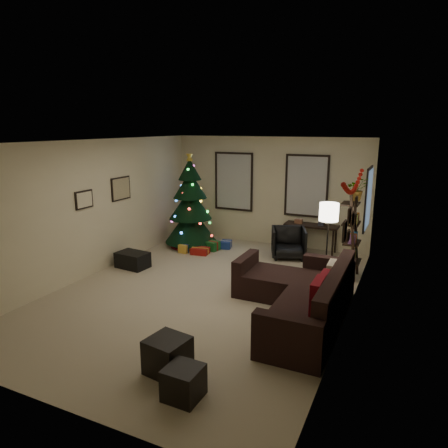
{
  "coord_description": "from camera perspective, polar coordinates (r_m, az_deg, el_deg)",
  "views": [
    {
      "loc": [
        3.27,
        -6.22,
        2.96
      ],
      "look_at": [
        0.1,
        0.6,
        1.15
      ],
      "focal_mm": 32.92,
      "sensor_mm": 36.0,
      "label": 1
    }
  ],
  "objects": [
    {
      "name": "ottoman_far",
      "position": [
        4.89,
        -5.63,
        -21.07
      ],
      "size": [
        0.4,
        0.4,
        0.37
      ],
      "primitive_type": "cube",
      "rotation": [
        0.0,
        0.0,
        -0.03
      ],
      "color": "black",
      "rests_on": "floor"
    },
    {
      "name": "christmas_tree",
      "position": [
        10.19,
        -4.69,
        2.31
      ],
      "size": [
        1.28,
        1.28,
        2.39
      ],
      "rotation": [
        0.0,
        0.0,
        -0.15
      ],
      "color": "black",
      "rests_on": "floor"
    },
    {
      "name": "potted_plant",
      "position": [
        8.2,
        17.97,
        5.08
      ],
      "size": [
        0.67,
        0.66,
        0.57
      ],
      "primitive_type": "imported",
      "rotation": [
        0.0,
        0.0,
        0.66
      ],
      "color": "#4C4C4C",
      "rests_on": "bookshelf"
    },
    {
      "name": "stocking_left",
      "position": [
        10.5,
        5.74,
        5.59
      ],
      "size": [
        0.2,
        0.05,
        0.36
      ],
      "color": "#990F0C",
      "rests_on": "wall_back"
    },
    {
      "name": "desk",
      "position": [
        9.96,
        12.03,
        -0.51
      ],
      "size": [
        1.25,
        0.45,
        0.68
      ],
      "color": "black",
      "rests_on": "floor"
    },
    {
      "name": "ottoman_near",
      "position": [
        5.31,
        -7.82,
        -17.62
      ],
      "size": [
        0.53,
        0.53,
        0.44
      ],
      "primitive_type": "cube",
      "rotation": [
        0.0,
        0.0,
        -0.15
      ],
      "color": "black",
      "rests_on": "floor"
    },
    {
      "name": "bookshelf",
      "position": [
        8.42,
        17.49,
        -1.71
      ],
      "size": [
        0.3,
        0.51,
        1.73
      ],
      "color": "black",
      "rests_on": "floor"
    },
    {
      "name": "storage_bin",
      "position": [
        9.0,
        -12.57,
        -4.89
      ],
      "size": [
        0.7,
        0.5,
        0.33
      ],
      "primitive_type": "cube",
      "rotation": [
        0.0,
        0.0,
        -0.09
      ],
      "color": "black",
      "rests_on": "floor"
    },
    {
      "name": "wall_right",
      "position": [
        6.47,
        17.3,
        -1.49
      ],
      "size": [
        0.0,
        7.0,
        7.0
      ],
      "primitive_type": "plane",
      "rotation": [
        1.57,
        0.0,
        -1.57
      ],
      "color": "beige",
      "rests_on": "floor"
    },
    {
      "name": "wall_back",
      "position": [
        10.38,
        6.28,
        4.52
      ],
      "size": [
        5.0,
        0.0,
        5.0
      ],
      "primitive_type": "plane",
      "rotation": [
        1.57,
        0.0,
        0.0
      ],
      "color": "beige",
      "rests_on": "floor"
    },
    {
      "name": "window_back_right",
      "position": [
        10.06,
        11.4,
        5.21
      ],
      "size": [
        1.05,
        0.06,
        1.5
      ],
      "color": "#728CB2",
      "rests_on": "wall_back"
    },
    {
      "name": "floor",
      "position": [
        7.63,
        -2.62,
        -9.32
      ],
      "size": [
        7.0,
        7.0,
        0.0
      ],
      "primitive_type": "plane",
      "color": "#B8A88B",
      "rests_on": "ground"
    },
    {
      "name": "wall_left",
      "position": [
        8.64,
        -17.61,
        2.15
      ],
      "size": [
        0.0,
        7.0,
        7.0
      ],
      "primitive_type": "plane",
      "rotation": [
        1.57,
        0.0,
        1.57
      ],
      "color": "beige",
      "rests_on": "floor"
    },
    {
      "name": "gallery",
      "position": [
        6.35,
        17.16,
        0.3
      ],
      "size": [
        0.03,
        1.25,
        0.54
      ],
      "color": "black",
      "rests_on": "wall_right"
    },
    {
      "name": "window_back_left",
      "position": [
        10.66,
        1.39,
        5.92
      ],
      "size": [
        1.05,
        0.06,
        1.5
      ],
      "color": "#728CB2",
      "rests_on": "wall_back"
    },
    {
      "name": "pillow_red_a",
      "position": [
        5.96,
        12.87,
        -9.75
      ],
      "size": [
        0.13,
        0.49,
        0.49
      ],
      "primitive_type": "cube",
      "rotation": [
        0.0,
        0.0,
        0.0
      ],
      "color": "maroon",
      "rests_on": "sofa"
    },
    {
      "name": "pillow_cream",
      "position": [
        6.88,
        14.67,
        -6.72
      ],
      "size": [
        0.13,
        0.4,
        0.4
      ],
      "primitive_type": "cube",
      "rotation": [
        0.0,
        0.0,
        0.03
      ],
      "color": "beige",
      "rests_on": "sofa"
    },
    {
      "name": "pillow_red_b",
      "position": [
        6.35,
        13.7,
        -8.31
      ],
      "size": [
        0.11,
        0.41,
        0.41
      ],
      "primitive_type": "cube",
      "rotation": [
        0.0,
        0.0,
        -0.0
      ],
      "color": "maroon",
      "rests_on": "sofa"
    },
    {
      "name": "art_map",
      "position": [
        9.2,
        -14.14,
        4.8
      ],
      "size": [
        0.04,
        0.6,
        0.5
      ],
      "color": "black",
      "rests_on": "wall_left"
    },
    {
      "name": "floor_lamp",
      "position": [
        7.58,
        14.33,
        0.85
      ],
      "size": [
        0.34,
        0.34,
        1.62
      ],
      "rotation": [
        0.0,
        0.0,
        0.16
      ],
      "color": "black",
      "rests_on": "floor"
    },
    {
      "name": "garland",
      "position": [
        6.49,
        17.53,
        5.41
      ],
      "size": [
        0.08,
        1.9,
        0.3
      ],
      "primitive_type": null,
      "color": "#A5140C",
      "rests_on": "wall_right"
    },
    {
      "name": "wall_front",
      "position": [
        4.55,
        -23.84,
        -8.39
      ],
      "size": [
        5.0,
        0.0,
        5.0
      ],
      "primitive_type": "plane",
      "rotation": [
        -1.57,
        0.0,
        0.0
      ],
      "color": "beige",
      "rests_on": "floor"
    },
    {
      "name": "desk_chair",
      "position": [
        9.49,
        8.95,
        -2.57
      ],
      "size": [
        0.87,
        0.85,
        0.71
      ],
      "primitive_type": "imported",
      "rotation": [
        0.0,
        0.0,
        0.36
      ],
      "color": "black",
      "rests_on": "floor"
    },
    {
      "name": "window_right_wall",
      "position": [
        8.93,
        19.47,
        3.34
      ],
      "size": [
        0.06,
        0.9,
        1.3
      ],
      "color": "#728CB2",
      "rests_on": "wall_right"
    },
    {
      "name": "stocking_right",
      "position": [
        10.38,
        7.39,
        4.71
      ],
      "size": [
        0.2,
        0.05,
        0.36
      ],
      "color": "#990F0C",
      "rests_on": "wall_back"
    },
    {
      "name": "sofa",
      "position": [
        6.75,
        10.74,
        -10.03
      ],
      "size": [
        1.93,
        2.81,
        0.88
      ],
      "color": "black",
      "rests_on": "floor"
    },
    {
      "name": "presents",
      "position": [
        10.1,
        -3.25,
        -2.93
      ],
      "size": [
        1.5,
        1.01,
        0.28
      ],
      "rotation": [
        0.0,
        0.0,
        -0.1
      ],
      "color": "gold",
      "rests_on": "floor"
    },
    {
      "name": "ceiling",
      "position": [
        7.03,
        -2.86,
        11.4
      ],
      "size": [
        7.0,
        7.0,
        0.0
      ],
      "primitive_type": "plane",
      "rotation": [
        3.14,
        0.0,
        0.0
      ],
      "color": "white",
      "rests_on": "floor"
    },
    {
      "name": "art_abstract",
      "position": [
        8.39,
        -18.87,
        3.23
      ],
      "size": [
        0.04,
        0.45,
        0.35
      ],
      "color": "black",
      "rests_on": "wall_left"
    }
  ]
}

